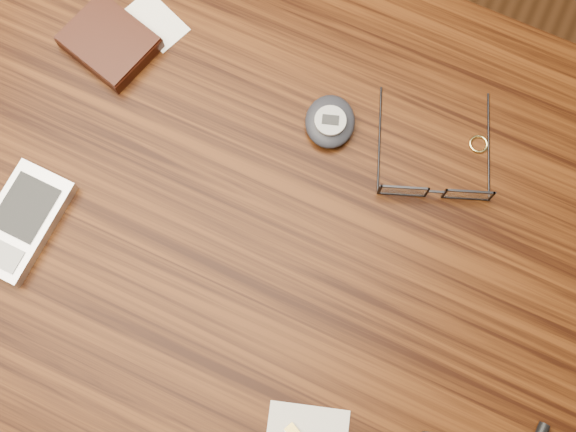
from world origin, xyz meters
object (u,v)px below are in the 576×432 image
object	(u,v)px
eyeglasses	(435,186)
wallet_and_card	(110,41)
pedometer	(330,121)
pda_phone	(21,222)
desk	(244,231)

from	to	relation	value
eyeglasses	wallet_and_card	bearing A→B (deg)	179.20
pedometer	wallet_and_card	bearing A→B (deg)	-176.69
wallet_and_card	pedometer	bearing A→B (deg)	3.31
wallet_and_card	eyeglasses	distance (m)	0.41
eyeglasses	pedometer	bearing A→B (deg)	171.01
pda_phone	pedometer	size ratio (longest dim) A/B	1.59
desk	pedometer	distance (m)	0.18
eyeglasses	pedometer	size ratio (longest dim) A/B	2.08
wallet_and_card	pda_phone	bearing A→B (deg)	-86.39
desk	eyeglasses	bearing A→B (deg)	30.82
desk	wallet_and_card	size ratio (longest dim) A/B	7.31
eyeglasses	pedometer	world-z (taller)	eyeglasses
desk	eyeglasses	world-z (taller)	eyeglasses
eyeglasses	pda_phone	bearing A→B (deg)	-150.15
wallet_and_card	eyeglasses	size ratio (longest dim) A/B	0.83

